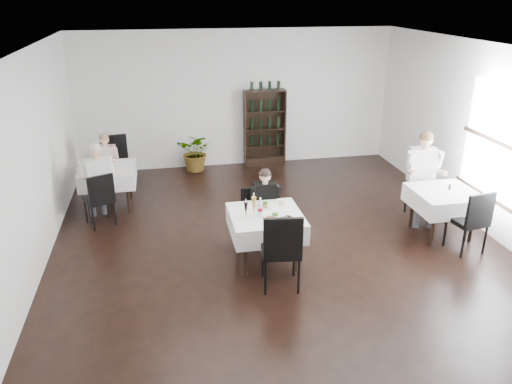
% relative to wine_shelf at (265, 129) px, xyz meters
% --- Properties ---
extents(room_shell, '(9.00, 9.00, 9.00)m').
position_rel_wine_shelf_xyz_m(room_shell, '(-0.60, -4.31, 0.65)').
color(room_shell, black).
rests_on(room_shell, ground).
extents(window_right, '(0.06, 2.30, 1.85)m').
position_rel_wine_shelf_xyz_m(window_right, '(2.88, -4.31, 0.65)').
color(window_right, white).
rests_on(window_right, room_shell).
extents(wine_shelf, '(0.90, 0.28, 1.75)m').
position_rel_wine_shelf_xyz_m(wine_shelf, '(0.00, 0.00, 0.00)').
color(wine_shelf, black).
rests_on(wine_shelf, ground).
extents(main_table, '(1.03, 1.03, 0.77)m').
position_rel_wine_shelf_xyz_m(main_table, '(-0.90, -4.31, -0.23)').
color(main_table, black).
rests_on(main_table, ground).
extents(left_table, '(0.98, 0.98, 0.77)m').
position_rel_wine_shelf_xyz_m(left_table, '(-3.30, -1.81, -0.23)').
color(left_table, black).
rests_on(left_table, ground).
extents(right_table, '(0.98, 0.98, 0.77)m').
position_rel_wine_shelf_xyz_m(right_table, '(2.10, -4.01, -0.23)').
color(right_table, black).
rests_on(right_table, ground).
extents(potted_tree, '(1.00, 0.95, 0.87)m').
position_rel_wine_shelf_xyz_m(potted_tree, '(-1.56, -0.12, -0.41)').
color(potted_tree, '#2A5E20').
rests_on(potted_tree, ground).
extents(main_chair_far, '(0.41, 0.42, 0.88)m').
position_rel_wine_shelf_xyz_m(main_chair_far, '(-0.94, -3.64, -0.35)').
color(main_chair_far, black).
rests_on(main_chair_far, ground).
extents(main_chair_near, '(0.57, 0.57, 1.12)m').
position_rel_wine_shelf_xyz_m(main_chair_near, '(-0.85, -5.08, -0.21)').
color(main_chair_near, black).
rests_on(main_chair_near, ground).
extents(left_chair_far, '(0.57, 0.58, 1.13)m').
position_rel_wine_shelf_xyz_m(left_chair_far, '(-3.21, -1.04, -0.20)').
color(left_chair_far, black).
rests_on(left_chair_far, ground).
extents(left_chair_near, '(0.58, 0.58, 0.95)m').
position_rel_wine_shelf_xyz_m(left_chair_near, '(-3.38, -2.62, -0.30)').
color(left_chair_near, black).
rests_on(left_chair_near, ground).
extents(right_chair_far, '(0.51, 0.52, 1.01)m').
position_rel_wine_shelf_xyz_m(right_chair_far, '(2.17, -3.18, -0.27)').
color(right_chair_far, black).
rests_on(right_chair_far, ground).
extents(right_chair_near, '(0.53, 0.53, 1.02)m').
position_rel_wine_shelf_xyz_m(right_chair_near, '(2.20, -4.66, -0.26)').
color(right_chair_near, black).
rests_on(right_chair_near, ground).
extents(diner_main, '(0.47, 0.47, 1.25)m').
position_rel_wine_shelf_xyz_m(diner_main, '(-0.79, -3.80, -0.12)').
color(diner_main, '#414149').
rests_on(diner_main, ground).
extents(diner_left_far, '(0.50, 0.51, 1.25)m').
position_rel_wine_shelf_xyz_m(diner_left_far, '(-3.37, -1.28, -0.12)').
color(diner_left_far, '#414149').
rests_on(diner_left_far, ground).
extents(diner_left_near, '(0.62, 0.66, 1.44)m').
position_rel_wine_shelf_xyz_m(diner_left_near, '(-3.41, -2.41, -0.01)').
color(diner_left_near, '#414149').
rests_on(diner_left_near, ground).
extents(diner_right_far, '(0.65, 0.69, 1.58)m').
position_rel_wine_shelf_xyz_m(diner_right_far, '(2.02, -3.42, 0.07)').
color(diner_right_far, '#414149').
rests_on(diner_right_far, ground).
extents(plate_far, '(0.26, 0.26, 0.07)m').
position_rel_wine_shelf_xyz_m(plate_far, '(-0.88, -4.07, -0.06)').
color(plate_far, white).
rests_on(plate_far, main_table).
extents(plate_near, '(0.27, 0.27, 0.08)m').
position_rel_wine_shelf_xyz_m(plate_near, '(-0.84, -4.51, -0.06)').
color(plate_near, white).
rests_on(plate_near, main_table).
extents(pilsner_dark, '(0.06, 0.06, 0.26)m').
position_rel_wine_shelf_xyz_m(pilsner_dark, '(-1.19, -4.33, 0.03)').
color(pilsner_dark, black).
rests_on(pilsner_dark, main_table).
extents(pilsner_lager, '(0.07, 0.07, 0.32)m').
position_rel_wine_shelf_xyz_m(pilsner_lager, '(-1.07, -4.27, 0.05)').
color(pilsner_lager, '#B47C2E').
rests_on(pilsner_lager, main_table).
extents(coke_bottle, '(0.07, 0.07, 0.27)m').
position_rel_wine_shelf_xyz_m(coke_bottle, '(-0.99, -4.35, 0.03)').
color(coke_bottle, silver).
rests_on(coke_bottle, main_table).
extents(napkin_cutlery, '(0.23, 0.21, 0.02)m').
position_rel_wine_shelf_xyz_m(napkin_cutlery, '(-0.65, -4.53, -0.07)').
color(napkin_cutlery, black).
rests_on(napkin_cutlery, main_table).
extents(pepper_mill, '(0.05, 0.05, 0.09)m').
position_rel_wine_shelf_xyz_m(pepper_mill, '(2.20, -3.97, -0.03)').
color(pepper_mill, black).
rests_on(pepper_mill, right_table).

